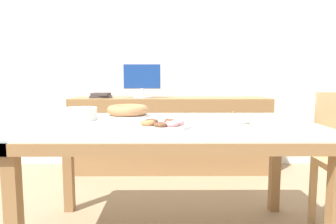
% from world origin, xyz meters
% --- Properties ---
extents(wall_back, '(8.00, 0.10, 2.60)m').
position_xyz_m(wall_back, '(0.00, 1.76, 1.30)').
color(wall_back, white).
rests_on(wall_back, ground).
extents(dining_table, '(1.73, 0.96, 0.77)m').
position_xyz_m(dining_table, '(0.00, 0.00, 0.68)').
color(dining_table, silver).
rests_on(dining_table, ground).
extents(sideboard, '(2.16, 0.44, 0.82)m').
position_xyz_m(sideboard, '(0.00, 1.46, 0.41)').
color(sideboard, olive).
rests_on(sideboard, ground).
extents(computer_monitor, '(0.42, 0.20, 0.38)m').
position_xyz_m(computer_monitor, '(-0.31, 1.46, 1.01)').
color(computer_monitor, silver).
rests_on(computer_monitor, sideboard).
extents(book_stack, '(0.26, 0.20, 0.06)m').
position_xyz_m(book_stack, '(-0.76, 1.46, 0.85)').
color(book_stack, '#3F3838').
rests_on(book_stack, sideboard).
extents(cake_chocolate_round, '(0.29, 0.29, 0.08)m').
position_xyz_m(cake_chocolate_round, '(-0.31, 0.25, 0.81)').
color(cake_chocolate_round, silver).
rests_on(cake_chocolate_round, dining_table).
extents(pastry_platter, '(0.32, 0.32, 0.04)m').
position_xyz_m(pastry_platter, '(-0.07, -0.22, 0.78)').
color(pastry_platter, silver).
rests_on(pastry_platter, dining_table).
extents(plate_stack, '(0.21, 0.21, 0.08)m').
position_xyz_m(plate_stack, '(-0.60, 0.08, 0.81)').
color(plate_stack, silver).
rests_on(plate_stack, dining_table).
extents(tealight_near_cakes, '(0.04, 0.04, 0.04)m').
position_xyz_m(tealight_near_cakes, '(0.44, 0.30, 0.78)').
color(tealight_near_cakes, silver).
rests_on(tealight_near_cakes, dining_table).
extents(tealight_centre, '(0.04, 0.04, 0.04)m').
position_xyz_m(tealight_centre, '(0.41, -0.20, 0.78)').
color(tealight_centre, silver).
rests_on(tealight_centre, dining_table).
extents(tealight_near_front, '(0.04, 0.04, 0.04)m').
position_xyz_m(tealight_near_front, '(0.52, 0.15, 0.78)').
color(tealight_near_front, silver).
rests_on(tealight_near_front, dining_table).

